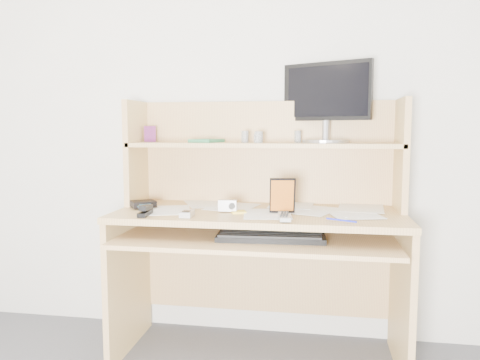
% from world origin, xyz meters
% --- Properties ---
extents(back_wall, '(3.60, 0.04, 2.50)m').
position_xyz_m(back_wall, '(0.00, 1.80, 1.25)').
color(back_wall, beige).
rests_on(back_wall, floor).
extents(desk, '(1.40, 0.70, 1.30)m').
position_xyz_m(desk, '(0.00, 1.56, 0.69)').
color(desk, tan).
rests_on(desk, floor).
extents(paper_clutter, '(1.32, 0.54, 0.01)m').
position_xyz_m(paper_clutter, '(0.00, 1.48, 0.75)').
color(paper_clutter, white).
rests_on(paper_clutter, desk).
extents(keyboard, '(0.50, 0.20, 0.03)m').
position_xyz_m(keyboard, '(0.08, 1.31, 0.67)').
color(keyboard, black).
rests_on(keyboard, desk).
extents(tv_remote, '(0.07, 0.17, 0.02)m').
position_xyz_m(tv_remote, '(0.14, 1.28, 0.76)').
color(tv_remote, '#A2A39D').
rests_on(tv_remote, paper_clutter).
extents(flip_phone, '(0.05, 0.10, 0.03)m').
position_xyz_m(flip_phone, '(-0.31, 1.27, 0.77)').
color(flip_phone, silver).
rests_on(flip_phone, paper_clutter).
extents(stapler, '(0.05, 0.14, 0.04)m').
position_xyz_m(stapler, '(-0.51, 1.27, 0.78)').
color(stapler, black).
rests_on(stapler, paper_clutter).
extents(wallet, '(0.15, 0.15, 0.03)m').
position_xyz_m(wallet, '(-0.60, 1.48, 0.77)').
color(wallet, black).
rests_on(wallet, paper_clutter).
extents(sticky_note_pad, '(0.09, 0.09, 0.01)m').
position_xyz_m(sticky_note_pad, '(-0.09, 1.42, 0.75)').
color(sticky_note_pad, '#D5DC3A').
rests_on(sticky_note_pad, desk).
extents(digital_camera, '(0.09, 0.04, 0.05)m').
position_xyz_m(digital_camera, '(-0.15, 1.42, 0.78)').
color(digital_camera, '#A7A7AA').
rests_on(digital_camera, paper_clutter).
extents(game_case, '(0.12, 0.03, 0.17)m').
position_xyz_m(game_case, '(0.12, 1.41, 0.84)').
color(game_case, black).
rests_on(game_case, paper_clutter).
extents(blue_pen, '(0.13, 0.07, 0.01)m').
position_xyz_m(blue_pen, '(0.39, 1.26, 0.76)').
color(blue_pen, '#1B23D1').
rests_on(blue_pen, paper_clutter).
extents(card_box, '(0.07, 0.04, 0.09)m').
position_xyz_m(card_box, '(-0.63, 1.69, 1.12)').
color(card_box, '#A31D15').
rests_on(card_box, desk).
extents(shelf_book, '(0.17, 0.20, 0.02)m').
position_xyz_m(shelf_book, '(-0.30, 1.65, 1.09)').
color(shelf_book, '#368849').
rests_on(shelf_book, desk).
extents(chip_stack_a, '(0.05, 0.05, 0.06)m').
position_xyz_m(chip_stack_a, '(-0.02, 1.60, 1.11)').
color(chip_stack_a, black).
rests_on(chip_stack_a, desk).
extents(chip_stack_b, '(0.05, 0.05, 0.06)m').
position_xyz_m(chip_stack_b, '(-0.09, 1.63, 1.11)').
color(chip_stack_b, silver).
rests_on(chip_stack_b, desk).
extents(chip_stack_c, '(0.05, 0.05, 0.05)m').
position_xyz_m(chip_stack_c, '(-0.02, 1.59, 1.10)').
color(chip_stack_c, black).
rests_on(chip_stack_c, desk).
extents(chip_stack_d, '(0.04, 0.04, 0.06)m').
position_xyz_m(chip_stack_d, '(0.18, 1.68, 1.11)').
color(chip_stack_d, white).
rests_on(chip_stack_d, desk).
extents(monitor, '(0.45, 0.26, 0.41)m').
position_xyz_m(monitor, '(0.32, 1.70, 1.30)').
color(monitor, '#9B9A9F').
rests_on(monitor, desk).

